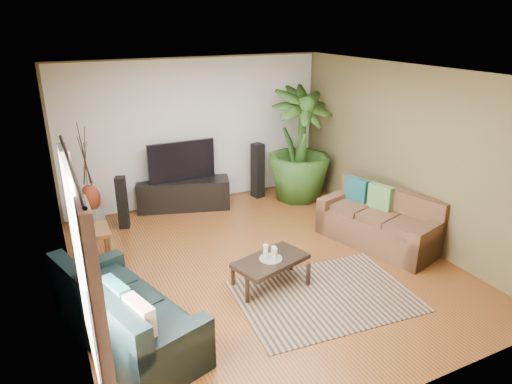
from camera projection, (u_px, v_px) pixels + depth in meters
floor at (262, 264)px, 6.58m from camera, size 5.50×5.50×0.00m
ceiling at (263, 72)px, 5.62m from camera, size 5.50×5.50×0.00m
wall_back at (196, 132)px, 8.41m from camera, size 5.00×0.00×5.00m
wall_front at (411, 272)px, 3.79m from camera, size 5.00×0.00×5.00m
wall_left at (62, 208)px, 5.08m from camera, size 0.00×5.50×5.50m
wall_right at (405, 153)px, 7.12m from camera, size 0.00×5.50×5.50m
backwall_panel at (196, 133)px, 8.40m from camera, size 4.90×0.00×4.90m
window_pane at (79, 270)px, 3.73m from camera, size 0.00×1.80×1.80m
curtain_near at (104, 349)px, 3.21m from camera, size 0.08×0.35×2.20m
curtain_far at (80, 255)px, 4.47m from camera, size 0.08×0.35×2.20m
curtain_rod at (70, 164)px, 3.43m from camera, size 0.03×1.90×0.03m
sofa_left at (127, 308)px, 4.88m from camera, size 1.40×2.13×0.85m
sofa_right at (379, 219)px, 7.05m from camera, size 1.30×1.99×0.85m
area_rug at (325, 296)px, 5.83m from camera, size 2.31×1.73×0.01m
coffee_table at (271, 272)px, 6.00m from camera, size 1.08×0.78×0.40m
candle_tray at (271, 259)px, 5.92m from camera, size 0.30×0.30×0.01m
candle_tall at (266, 251)px, 5.89m from camera, size 0.06×0.06×0.19m
candle_mid at (275, 254)px, 5.88m from camera, size 0.06×0.06×0.15m
candle_short at (273, 251)px, 5.98m from camera, size 0.06×0.06×0.12m
tv_stand at (184, 194)px, 8.43m from camera, size 1.74×0.97×0.56m
television at (182, 161)px, 8.20m from camera, size 1.22×0.07×0.72m
speaker_left at (122, 203)px, 7.59m from camera, size 0.21×0.22×0.90m
speaker_right at (258, 171)px, 8.90m from camera, size 0.24×0.25×1.08m
potted_plant at (299, 145)px, 8.63m from camera, size 1.30×1.30×2.15m
plant_pot at (298, 190)px, 8.96m from camera, size 0.40×0.40×0.31m
pedestal at (93, 217)px, 7.69m from camera, size 0.37×0.37×0.36m
vase at (90, 198)px, 7.56m from camera, size 0.33×0.33×0.46m
side_table at (92, 247)px, 6.49m from camera, size 0.53×0.53×0.55m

